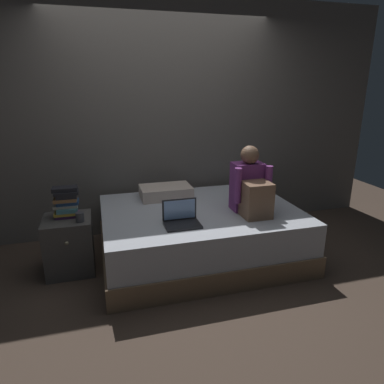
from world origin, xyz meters
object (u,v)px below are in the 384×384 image
book_stack (66,202)px  nightstand (69,245)px  bed (200,233)px  person_sitting (251,188)px  mug (80,217)px  pillow (166,192)px  laptop (181,219)px

book_stack → nightstand: bearing=-106.1°
bed → nightstand: bearing=177.3°
person_sitting → mug: bearing=174.1°
bed → nightstand: (-1.30, 0.06, 0.01)m
pillow → mug: size_ratio=6.22×
nightstand → pillow: bearing=20.6°
bed → book_stack: 1.36m
pillow → mug: (-0.90, -0.51, -0.01)m
nightstand → mug: 0.36m
person_sitting → pillow: person_sitting is taller
person_sitting → laptop: 0.77m
book_stack → laptop: bearing=-24.2°
pillow → book_stack: bearing=-161.2°
person_sitting → pillow: 1.00m
pillow → book_stack: book_stack is taller
bed → book_stack: bearing=175.4°
bed → mug: bearing=-177.2°
nightstand → laptop: 1.14m
bed → mug: mug is taller
nightstand → laptop: laptop is taller
person_sitting → pillow: size_ratio=1.17×
laptop → pillow: bearing=88.6°
bed → book_stack: book_stack is taller
nightstand → laptop: size_ratio=1.71×
nightstand → person_sitting: size_ratio=0.83×
laptop → pillow: (0.02, 0.80, 0.01)m
mug → book_stack: bearing=126.4°
bed → nightstand: nightstand is taller
person_sitting → nightstand: bearing=170.6°
nightstand → bed: bearing=-2.7°
pillow → mug: 1.04m
bed → person_sitting: person_sitting is taller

